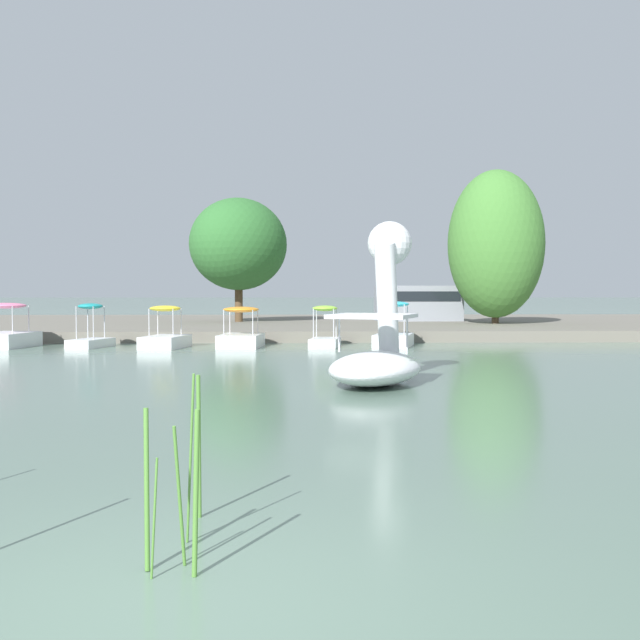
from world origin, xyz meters
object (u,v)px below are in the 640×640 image
(pedal_boat_cyan, at_px, (394,334))
(parked_van, at_px, (418,302))
(pedal_boat_yellow, at_px, (165,336))
(tree_broadleaf_left, at_px, (239,244))
(swan_boat, at_px, (379,335))
(pedal_boat_pink, at_px, (6,334))
(pedal_boat_teal, at_px, (91,334))
(pedal_boat_lime, at_px, (325,334))
(tree_willow_overhanging, at_px, (496,244))
(pedal_boat_orange, at_px, (241,334))

(pedal_boat_cyan, distance_m, parked_van, 12.85)
(pedal_boat_yellow, relative_size, parked_van, 0.55)
(pedal_boat_yellow, relative_size, tree_broadleaf_left, 0.35)
(pedal_boat_yellow, height_order, parked_van, parked_van)
(swan_boat, bearing_deg, pedal_boat_yellow, 120.90)
(tree_broadleaf_left, xyz_separation_m, parked_van, (9.16, 0.82, -2.89))
(swan_boat, relative_size, tree_broadleaf_left, 0.55)
(pedal_boat_pink, bearing_deg, pedal_boat_teal, -2.89)
(pedal_boat_yellow, height_order, pedal_boat_pink, pedal_boat_pink)
(pedal_boat_yellow, bearing_deg, pedal_boat_teal, 171.43)
(pedal_boat_cyan, distance_m, pedal_boat_lime, 2.42)
(pedal_boat_yellow, bearing_deg, parked_van, 50.16)
(swan_boat, height_order, parked_van, swan_boat)
(swan_boat, bearing_deg, tree_willow_overhanging, 68.64)
(tree_broadleaf_left, distance_m, tree_willow_overhanging, 12.53)
(tree_willow_overhanging, bearing_deg, parked_van, 131.35)
(parked_van, bearing_deg, tree_willow_overhanging, -48.65)
(pedal_boat_lime, distance_m, pedal_boat_yellow, 5.49)
(pedal_boat_teal, distance_m, tree_broadleaf_left, 13.09)
(pedal_boat_pink, relative_size, parked_van, 0.59)
(pedal_boat_yellow, bearing_deg, pedal_boat_orange, 6.49)
(tree_broadleaf_left, bearing_deg, pedal_boat_teal, -110.06)
(pedal_boat_cyan, xyz_separation_m, tree_broadleaf_left, (-6.24, 11.66, 3.84))
(tree_willow_overhanging, xyz_separation_m, parked_van, (-3.08, 3.50, -2.76))
(pedal_boat_cyan, bearing_deg, pedal_boat_orange, -177.91)
(pedal_boat_teal, relative_size, tree_willow_overhanging, 0.28)
(pedal_boat_cyan, distance_m, pedal_boat_yellow, 7.91)
(parked_van, bearing_deg, tree_broadleaf_left, -174.88)
(pedal_boat_cyan, xyz_separation_m, tree_willow_overhanging, (6.00, 8.98, 3.72))
(pedal_boat_orange, height_order, pedal_boat_yellow, pedal_boat_yellow)
(pedal_boat_yellow, bearing_deg, pedal_boat_pink, 174.41)
(pedal_boat_cyan, height_order, parked_van, parked_van)
(pedal_boat_lime, bearing_deg, pedal_boat_cyan, 2.58)
(pedal_boat_orange, xyz_separation_m, tree_willow_overhanging, (11.34, 9.18, 3.72))
(pedal_boat_orange, distance_m, tree_willow_overhanging, 15.05)
(tree_broadleaf_left, bearing_deg, pedal_boat_cyan, -61.85)
(swan_boat, relative_size, pedal_boat_lime, 2.01)
(pedal_boat_yellow, xyz_separation_m, parked_van, (10.82, 12.97, 1.01))
(swan_boat, relative_size, pedal_boat_teal, 1.91)
(pedal_boat_orange, relative_size, parked_van, 0.53)
(pedal_boat_yellow, xyz_separation_m, pedal_boat_pink, (-5.58, 0.55, 0.06))
(pedal_boat_teal, xyz_separation_m, parked_van, (13.45, 12.57, 0.96))
(pedal_boat_teal, height_order, tree_broadleaf_left, tree_broadleaf_left)
(pedal_boat_cyan, xyz_separation_m, pedal_boat_pink, (-13.47, 0.06, 0.01))
(swan_boat, distance_m, pedal_boat_yellow, 12.02)
(swan_boat, height_order, tree_broadleaf_left, tree_broadleaf_left)
(tree_willow_overhanging, bearing_deg, swan_boat, -111.36)
(pedal_boat_lime, height_order, parked_van, parked_van)
(pedal_boat_pink, relative_size, tree_broadleaf_left, 0.37)
(pedal_boat_pink, xyz_separation_m, tree_willow_overhanging, (19.47, 8.92, 3.70))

